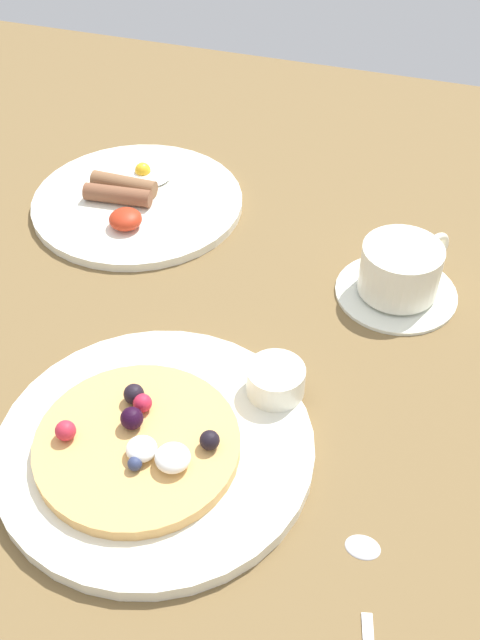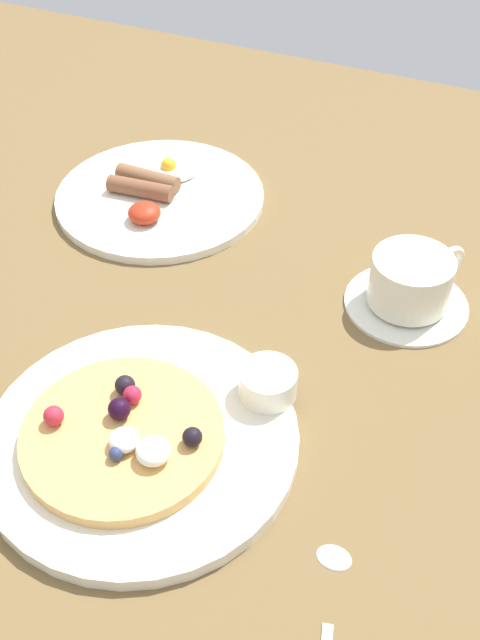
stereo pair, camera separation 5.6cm
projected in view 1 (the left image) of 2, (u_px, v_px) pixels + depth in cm
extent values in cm
cube|color=brown|center=(219.00, 335.00, 79.49)|extent=(155.45, 125.43, 3.00)
cylinder|color=white|center=(151.00, 446.00, 66.28)|extent=(27.69, 27.69, 1.40)
cylinder|color=#E0A85C|center=(137.00, 445.00, 64.71)|extent=(17.60, 17.60, 1.24)
sphere|color=black|center=(134.00, 394.00, 66.85)|extent=(1.84, 1.84, 1.84)
sphere|color=#C0213C|center=(143.00, 403.00, 66.21)|extent=(1.67, 1.67, 1.67)
sphere|color=black|center=(210.00, 440.00, 63.23)|extent=(1.71, 1.71, 1.71)
sphere|color=navy|center=(136.00, 448.00, 63.02)|extent=(1.14, 1.14, 1.14)
sphere|color=#C0273B|center=(66.00, 431.00, 63.92)|extent=(1.78, 1.78, 1.78)
sphere|color=black|center=(132.00, 418.00, 64.76)|extent=(1.99, 1.99, 1.99)
sphere|color=navy|center=(132.00, 463.00, 61.86)|extent=(1.22, 1.22, 1.22)
ellipsoid|color=white|center=(173.00, 458.00, 61.89)|extent=(2.96, 2.96, 1.78)
ellipsoid|color=white|center=(141.00, 449.00, 62.69)|extent=(2.61, 2.61, 1.57)
cylinder|color=white|center=(276.00, 380.00, 69.03)|extent=(5.34, 5.34, 2.85)
cylinder|color=#68340E|center=(276.00, 376.00, 68.64)|extent=(4.38, 4.38, 0.34)
cylinder|color=white|center=(138.00, 202.00, 93.62)|extent=(25.75, 25.75, 1.07)
cylinder|color=brown|center=(118.00, 195.00, 91.95)|extent=(8.40, 2.90, 2.12)
cylinder|color=brown|center=(124.00, 184.00, 93.69)|extent=(8.25, 2.19, 2.12)
ellipsoid|color=white|center=(143.00, 174.00, 96.80)|extent=(7.39, 6.28, 0.60)
sphere|color=yellow|center=(143.00, 170.00, 96.45)|extent=(2.00, 2.00, 2.00)
ellipsoid|color=#B52F17|center=(125.00, 219.00, 88.33)|extent=(3.86, 3.86, 2.12)
cylinder|color=white|center=(396.00, 291.00, 81.69)|extent=(13.02, 13.02, 0.78)
cylinder|color=white|center=(400.00, 269.00, 79.58)|extent=(8.46, 8.46, 5.39)
torus|color=white|center=(435.00, 249.00, 81.67)|extent=(2.87, 3.57, 3.82)
cylinder|color=#8D5D3E|center=(403.00, 256.00, 78.40)|extent=(7.19, 7.19, 0.43)
ellipsoid|color=silver|center=(363.00, 545.00, 59.69)|extent=(2.86, 2.20, 0.60)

